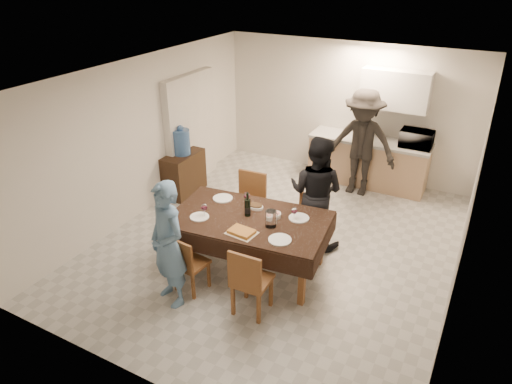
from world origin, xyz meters
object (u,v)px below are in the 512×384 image
water_jug (181,142)px  savoury_tart (242,232)px  person_far (316,192)px  water_pitcher (271,219)px  microwave (417,139)px  console (184,174)px  person_kitchen (361,143)px  dining_table (249,220)px  person_near (168,245)px  wine_bottle (248,204)px

water_jug → savoury_tart: size_ratio=1.25×
person_far → water_pitcher: bearing=80.9°
water_jug → microwave: water_jug is taller
console → person_kitchen: size_ratio=0.43×
savoury_tart → person_far: (0.45, 1.43, 0.02)m
microwave → savoury_tart: bearing=69.8°
dining_table → microwave: (1.51, 3.47, 0.28)m
dining_table → person_near: person_near is taller
savoury_tart → person_near: (-0.65, -0.67, -0.01)m
savoury_tart → water_jug: bearing=140.8°
console → person_far: bearing=-9.0°
console → water_jug: water_jug is taller
dining_table → savoury_tart: 0.40m
microwave → person_near: bearing=65.4°
water_pitcher → savoury_tart: water_pitcher is taller
microwave → water_jug: bearing=28.2°
console → microwave: 4.25m
person_near → savoury_tart: bearing=67.5°
person_kitchen → water_pitcher: bearing=-95.5°
dining_table → microwave: size_ratio=3.96×
wine_bottle → console: bearing=146.1°
savoury_tart → person_far: bearing=72.5°
microwave → console: bearing=28.2°
person_near → person_far: person_far is taller
water_pitcher → person_kitchen: 3.08m
console → person_near: bearing=-57.1°
dining_table → savoury_tart: (0.10, -0.38, 0.06)m
console → wine_bottle: size_ratio=2.47×
water_jug → savoury_tart: water_jug is taller
person_near → person_kitchen: bearing=95.2°
savoury_tart → microwave: 4.10m
dining_table → water_jug: (-2.19, 1.49, 0.23)m
microwave → person_kitchen: person_kitchen is taller
savoury_tart → microwave: bearing=69.8°
water_jug → water_pitcher: bearing=-31.2°
person_kitchen → dining_table: bearing=-102.1°
wine_bottle → person_kitchen: size_ratio=0.17×
water_jug → person_kitchen: person_kitchen is taller
microwave → person_kitchen: bearing=27.5°
person_near → person_far: bearing=83.9°
water_jug → person_far: (2.74, -0.44, -0.14)m
person_near → dining_table: bearing=83.9°
person_kitchen → person_far: bearing=-92.8°
wine_bottle → person_near: bearing=-114.4°
dining_table → console: size_ratio=2.64×
console → person_near: (1.64, -2.54, 0.45)m
dining_table → person_far: (0.55, 1.05, 0.08)m
wine_bottle → person_near: size_ratio=0.20×
savoury_tart → person_far: person_far is taller
water_jug → water_pitcher: 2.97m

